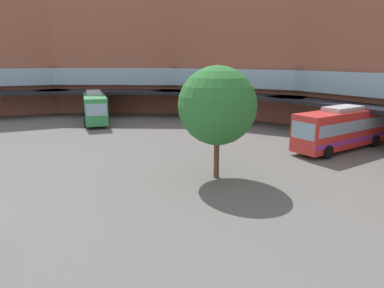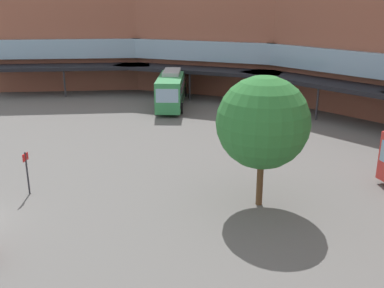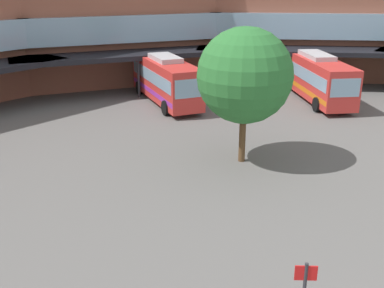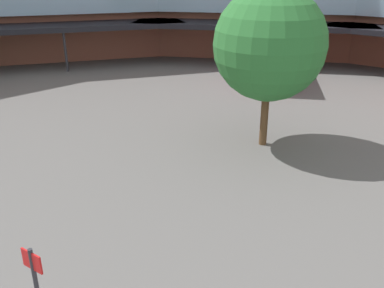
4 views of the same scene
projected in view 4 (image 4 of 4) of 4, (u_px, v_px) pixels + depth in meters
name	position (u px, v px, depth m)	size (l,w,h in m)	color
bus_0	(269.00, 52.00, 31.92)	(4.64, 10.44, 3.75)	red
plaza_tree	(269.00, 45.00, 18.68)	(5.04, 5.04, 7.30)	brown
stop_sign_post	(37.00, 288.00, 9.21)	(0.50, 0.39, 2.62)	#2D2D33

